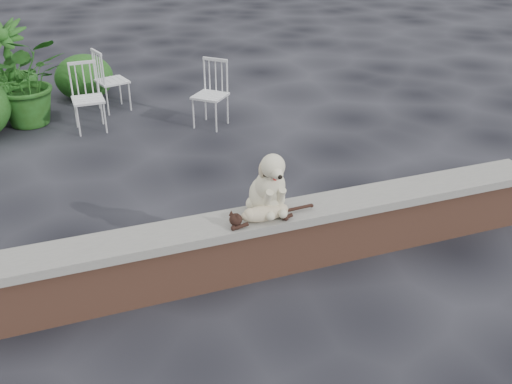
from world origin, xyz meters
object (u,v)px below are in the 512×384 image
object	(u,v)px
chair_d	(210,95)
potted_plant_b	(8,68)
dog	(267,180)
chair_e	(112,80)
cat	(264,212)
chair_b	(88,98)
potted_plant_a	(27,80)

from	to	relation	value
chair_d	potted_plant_b	distance (m)	3.10
dog	chair_e	bearing A→B (deg)	98.47
cat	chair_b	size ratio (longest dim) A/B	0.99
dog	cat	size ratio (longest dim) A/B	0.64
cat	chair_b	world-z (taller)	chair_b
cat	chair_d	xyz separation A→B (m)	(0.57, 3.65, -0.19)
dog	chair_d	xyz separation A→B (m)	(0.49, 3.50, -0.41)
dog	chair_e	distance (m)	4.75
chair_d	chair_b	xyz separation A→B (m)	(-1.63, 0.43, 0.00)
chair_b	potted_plant_a	world-z (taller)	potted_plant_a
chair_b	chair_d	bearing A→B (deg)	-15.79
chair_d	potted_plant_b	size ratio (longest dim) A/B	0.69
chair_d	potted_plant_b	world-z (taller)	potted_plant_b
dog	potted_plant_b	xyz separation A→B (m)	(-2.14, 5.11, -0.19)
cat	potted_plant_b	size ratio (longest dim) A/B	0.68
potted_plant_b	chair_d	bearing A→B (deg)	-31.43
cat	potted_plant_a	xyz separation A→B (m)	(-1.81, 4.64, -0.02)
cat	potted_plant_a	world-z (taller)	potted_plant_a
cat	chair_d	bearing A→B (deg)	80.94
dog	chair_b	bearing A→B (deg)	106.03
dog	chair_b	xyz separation A→B (m)	(-1.14, 3.93, -0.41)
dog	chair_e	size ratio (longest dim) A/B	0.63
dog	potted_plant_b	size ratio (longest dim) A/B	0.43
cat	potted_plant_a	bearing A→B (deg)	111.21
chair_e	chair_d	world-z (taller)	same
chair_d	chair_e	bearing A→B (deg)	179.67
cat	potted_plant_b	distance (m)	5.65
chair_e	chair_b	size ratio (longest dim) A/B	1.00
dog	chair_b	world-z (taller)	dog
chair_d	chair_b	distance (m)	1.69
chair_e	potted_plant_b	size ratio (longest dim) A/B	0.69
chair_e	chair_b	bearing A→B (deg)	135.03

